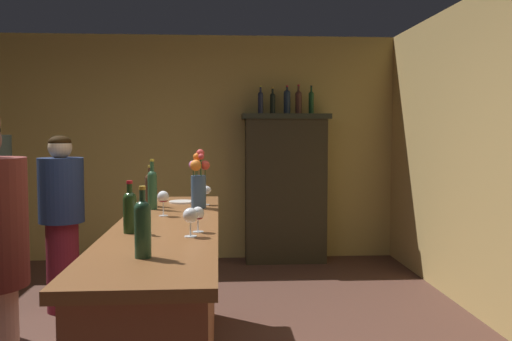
{
  "coord_description": "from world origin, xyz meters",
  "views": [
    {
      "loc": [
        0.61,
        -3.36,
        1.52
      ],
      "look_at": [
        0.83,
        -0.14,
        1.29
      ],
      "focal_mm": 38.96,
      "sensor_mm": 36.0,
      "label": 1
    }
  ],
  "objects_px": {
    "wine_bottle_syrah": "(130,210)",
    "display_bottle_midright": "(299,101)",
    "wine_bottle_malbec": "(150,188)",
    "wine_bottle_pinot": "(152,187)",
    "wine_glass_spare": "(198,215)",
    "display_bottle_left": "(261,101)",
    "display_bottle_right": "(311,101)",
    "wine_bottle_merlot": "(143,226)",
    "patron_redhead": "(62,217)",
    "display_bottle_center": "(287,101)",
    "wine_glass_rear": "(190,216)",
    "wine_glass_mid": "(206,191)",
    "cheese_plate": "(182,202)",
    "display_bottle_midleft": "(273,102)",
    "display_cabinet": "(285,185)",
    "flower_arrangement": "(198,181)",
    "bar_counter": "(168,306)",
    "wine_glass_front": "(163,198)"
  },
  "relations": [
    {
      "from": "wine_bottle_syrah",
      "to": "display_bottle_midright",
      "type": "distance_m",
      "value": 3.79
    },
    {
      "from": "wine_bottle_malbec",
      "to": "display_bottle_midright",
      "type": "bearing_deg",
      "value": 59.1
    },
    {
      "from": "wine_bottle_pinot",
      "to": "wine_glass_spare",
      "type": "height_order",
      "value": "wine_bottle_pinot"
    },
    {
      "from": "display_bottle_left",
      "to": "display_bottle_right",
      "type": "distance_m",
      "value": 0.59
    },
    {
      "from": "wine_bottle_merlot",
      "to": "display_bottle_right",
      "type": "bearing_deg",
      "value": 70.89
    },
    {
      "from": "patron_redhead",
      "to": "display_bottle_center",
      "type": "bearing_deg",
      "value": 81.76
    },
    {
      "from": "wine_glass_rear",
      "to": "display_bottle_left",
      "type": "relative_size",
      "value": 0.47
    },
    {
      "from": "wine_glass_mid",
      "to": "display_bottle_right",
      "type": "distance_m",
      "value": 2.72
    },
    {
      "from": "wine_bottle_malbec",
      "to": "wine_glass_rear",
      "type": "relative_size",
      "value": 1.98
    },
    {
      "from": "cheese_plate",
      "to": "display_bottle_midright",
      "type": "distance_m",
      "value": 2.64
    },
    {
      "from": "display_bottle_left",
      "to": "display_bottle_midleft",
      "type": "relative_size",
      "value": 1.06
    },
    {
      "from": "display_bottle_midleft",
      "to": "patron_redhead",
      "type": "xyz_separation_m",
      "value": [
        -1.94,
        -1.68,
        -1.05
      ]
    },
    {
      "from": "display_cabinet",
      "to": "wine_bottle_pinot",
      "type": "bearing_deg",
      "value": -115.96
    },
    {
      "from": "wine_bottle_merlot",
      "to": "flower_arrangement",
      "type": "bearing_deg",
      "value": 83.26
    },
    {
      "from": "wine_glass_spare",
      "to": "patron_redhead",
      "type": "relative_size",
      "value": 0.09
    },
    {
      "from": "wine_glass_rear",
      "to": "display_bottle_center",
      "type": "bearing_deg",
      "value": 75.31
    },
    {
      "from": "display_cabinet",
      "to": "wine_bottle_merlot",
      "type": "relative_size",
      "value": 5.62
    },
    {
      "from": "wine_bottle_malbec",
      "to": "patron_redhead",
      "type": "height_order",
      "value": "patron_redhead"
    },
    {
      "from": "display_bottle_left",
      "to": "wine_glass_rear",
      "type": "bearing_deg",
      "value": -100.01
    },
    {
      "from": "display_cabinet",
      "to": "wine_glass_rear",
      "type": "height_order",
      "value": "display_cabinet"
    },
    {
      "from": "wine_bottle_syrah",
      "to": "wine_bottle_pinot",
      "type": "bearing_deg",
      "value": 89.26
    },
    {
      "from": "wine_glass_mid",
      "to": "display_bottle_center",
      "type": "distance_m",
      "value": 2.61
    },
    {
      "from": "display_bottle_right",
      "to": "wine_bottle_malbec",
      "type": "bearing_deg",
      "value": -123.47
    },
    {
      "from": "cheese_plate",
      "to": "display_bottle_right",
      "type": "bearing_deg",
      "value": 58.27
    },
    {
      "from": "display_bottle_midright",
      "to": "wine_bottle_pinot",
      "type": "bearing_deg",
      "value": -118.61
    },
    {
      "from": "flower_arrangement",
      "to": "display_bottle_midright",
      "type": "distance_m",
      "value": 2.8
    },
    {
      "from": "wine_bottle_malbec",
      "to": "display_bottle_center",
      "type": "relative_size",
      "value": 0.91
    },
    {
      "from": "bar_counter",
      "to": "display_bottle_midleft",
      "type": "distance_m",
      "value": 3.56
    },
    {
      "from": "wine_glass_front",
      "to": "display_bottle_center",
      "type": "xyz_separation_m",
      "value": [
        1.14,
        2.85,
        0.78
      ]
    },
    {
      "from": "bar_counter",
      "to": "display_bottle_right",
      "type": "bearing_deg",
      "value": 66.45
    },
    {
      "from": "wine_bottle_malbec",
      "to": "cheese_plate",
      "type": "height_order",
      "value": "wine_bottle_malbec"
    },
    {
      "from": "wine_glass_rear",
      "to": "display_bottle_right",
      "type": "bearing_deg",
      "value": 71.16
    },
    {
      "from": "display_bottle_center",
      "to": "display_bottle_midright",
      "type": "distance_m",
      "value": 0.13
    },
    {
      "from": "wine_bottle_pinot",
      "to": "bar_counter",
      "type": "bearing_deg",
      "value": -76.03
    },
    {
      "from": "display_bottle_center",
      "to": "wine_bottle_syrah",
      "type": "bearing_deg",
      "value": -110.13
    },
    {
      "from": "wine_bottle_merlot",
      "to": "flower_arrangement",
      "type": "distance_m",
      "value": 1.55
    },
    {
      "from": "wine_glass_front",
      "to": "display_bottle_left",
      "type": "bearing_deg",
      "value": 73.63
    },
    {
      "from": "wine_glass_front",
      "to": "display_bottle_center",
      "type": "relative_size",
      "value": 0.5
    },
    {
      "from": "bar_counter",
      "to": "display_bottle_midright",
      "type": "bearing_deg",
      "value": 68.75
    },
    {
      "from": "display_cabinet",
      "to": "display_bottle_left",
      "type": "height_order",
      "value": "display_bottle_left"
    },
    {
      "from": "wine_bottle_malbec",
      "to": "wine_glass_rear",
      "type": "height_order",
      "value": "wine_bottle_malbec"
    },
    {
      "from": "wine_glass_front",
      "to": "wine_glass_spare",
      "type": "distance_m",
      "value": 0.64
    },
    {
      "from": "wine_glass_spare",
      "to": "display_bottle_right",
      "type": "distance_m",
      "value": 3.72
    },
    {
      "from": "wine_glass_spare",
      "to": "patron_redhead",
      "type": "xyz_separation_m",
      "value": [
        -1.2,
        1.76,
        -0.27
      ]
    },
    {
      "from": "wine_bottle_pinot",
      "to": "display_bottle_midleft",
      "type": "distance_m",
      "value": 2.85
    },
    {
      "from": "display_cabinet",
      "to": "wine_glass_front",
      "type": "height_order",
      "value": "display_cabinet"
    },
    {
      "from": "cheese_plate",
      "to": "display_bottle_midright",
      "type": "relative_size",
      "value": 0.6
    },
    {
      "from": "wine_glass_mid",
      "to": "wine_glass_rear",
      "type": "distance_m",
      "value": 1.24
    },
    {
      "from": "bar_counter",
      "to": "wine_glass_front",
      "type": "distance_m",
      "value": 0.68
    },
    {
      "from": "bar_counter",
      "to": "patron_redhead",
      "type": "xyz_separation_m",
      "value": [
        -1.01,
        1.48,
        0.31
      ]
    }
  ]
}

